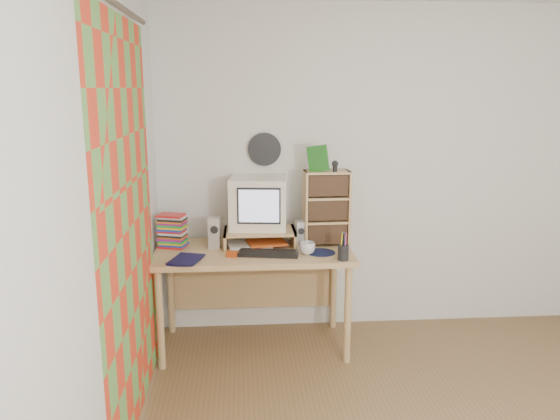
{
  "coord_description": "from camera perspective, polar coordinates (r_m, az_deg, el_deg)",
  "views": [
    {
      "loc": [
        -1.11,
        -2.38,
        1.88
      ],
      "look_at": [
        -0.84,
        1.33,
        1.05
      ],
      "focal_mm": 35.0,
      "sensor_mm": 36.0,
      "label": 1
    }
  ],
  "objects": [
    {
      "name": "desk",
      "position": [
        4.03,
        -2.81,
        -5.71
      ],
      "size": [
        1.4,
        0.7,
        0.75
      ],
      "color": "tan",
      "rests_on": "floor"
    },
    {
      "name": "speaker_right",
      "position": [
        3.99,
        2.17,
        -2.47
      ],
      "size": [
        0.08,
        0.08,
        0.19
      ],
      "primitive_type": "cube",
      "rotation": [
        0.0,
        0.0,
        0.11
      ],
      "color": "silver",
      "rests_on": "desk"
    },
    {
      "name": "pen_cup",
      "position": [
        3.69,
        6.63,
        -4.12
      ],
      "size": [
        0.09,
        0.09,
        0.15
      ],
      "primitive_type": null,
      "rotation": [
        0.0,
        0.0,
        0.23
      ],
      "color": "black",
      "rests_on": "desk"
    },
    {
      "name": "mug",
      "position": [
        3.81,
        2.87,
        -4.0
      ],
      "size": [
        0.14,
        0.14,
        0.09
      ],
      "primitive_type": "imported",
      "rotation": [
        0.0,
        0.0,
        0.33
      ],
      "color": "silver",
      "rests_on": "desk"
    },
    {
      "name": "papers",
      "position": [
        3.99,
        -2.56,
        -3.55
      ],
      "size": [
        0.35,
        0.28,
        0.04
      ],
      "primitive_type": null,
      "rotation": [
        0.0,
        0.0,
        0.18
      ],
      "color": "silver",
      "rests_on": "desk"
    },
    {
      "name": "cd_rack",
      "position": [
        4.0,
        4.86,
        0.21
      ],
      "size": [
        0.33,
        0.19,
        0.55
      ],
      "primitive_type": "cube",
      "rotation": [
        0.0,
        0.0,
        0.03
      ],
      "color": "#D7B771",
      "rests_on": "desk"
    },
    {
      "name": "crt_monitor",
      "position": [
        4.0,
        -2.3,
        0.72
      ],
      "size": [
        0.44,
        0.44,
        0.38
      ],
      "primitive_type": "cube",
      "rotation": [
        0.0,
        0.0,
        -0.11
      ],
      "color": "white",
      "rests_on": "monitor_riser"
    },
    {
      "name": "curtain",
      "position": [
        3.01,
        -15.51,
        -1.92
      ],
      "size": [
        0.0,
        2.2,
        2.2
      ],
      "primitive_type": "plane",
      "rotation": [
        1.57,
        0.0,
        1.57
      ],
      "color": "red",
      "rests_on": "left_wall"
    },
    {
      "name": "mousepad",
      "position": [
        3.86,
        4.29,
        -4.45
      ],
      "size": [
        0.24,
        0.24,
        0.0
      ],
      "primitive_type": "cylinder",
      "rotation": [
        0.0,
        0.0,
        -0.23
      ],
      "color": "black",
      "rests_on": "desk"
    },
    {
      "name": "game_box",
      "position": [
        3.91,
        3.99,
        5.39
      ],
      "size": [
        0.15,
        0.07,
        0.18
      ],
      "primitive_type": "cube",
      "rotation": [
        0.0,
        0.0,
        -0.29
      ],
      "color": "#1C621C",
      "rests_on": "cd_rack"
    },
    {
      "name": "back_wall",
      "position": [
        4.32,
        10.81,
        4.0
      ],
      "size": [
        3.5,
        0.0,
        3.5
      ],
      "primitive_type": "plane",
      "rotation": [
        1.57,
        0.0,
        0.0
      ],
      "color": "white",
      "rests_on": "floor"
    },
    {
      "name": "webcam",
      "position": [
        3.92,
        5.77,
        4.59
      ],
      "size": [
        0.05,
        0.05,
        0.08
      ],
      "primitive_type": null,
      "rotation": [
        0.0,
        0.0,
        0.14
      ],
      "color": "black",
      "rests_on": "cd_rack"
    },
    {
      "name": "left_wall",
      "position": [
        2.54,
        -18.6,
        -2.46
      ],
      "size": [
        0.0,
        3.5,
        3.5
      ],
      "primitive_type": "plane",
      "rotation": [
        1.57,
        0.0,
        1.57
      ],
      "color": "white",
      "rests_on": "floor"
    },
    {
      "name": "red_box",
      "position": [
        3.77,
        -5.03,
        -4.61
      ],
      "size": [
        0.09,
        0.07,
        0.04
      ],
      "primitive_type": "cube",
      "rotation": [
        0.0,
        0.0,
        -0.32
      ],
      "color": "#AB3C12",
      "rests_on": "desk"
    },
    {
      "name": "dvd_stack",
      "position": [
        4.02,
        -11.17,
        -2.04
      ],
      "size": [
        0.21,
        0.18,
        0.26
      ],
      "primitive_type": null,
      "rotation": [
        0.0,
        0.0,
        -0.28
      ],
      "color": "brown",
      "rests_on": "desk"
    },
    {
      "name": "wall_disc",
      "position": [
        4.14,
        -1.64,
        6.36
      ],
      "size": [
        0.25,
        0.02,
        0.25
      ],
      "primitive_type": "cylinder",
      "rotation": [
        1.57,
        0.0,
        0.0
      ],
      "color": "black",
      "rests_on": "back_wall"
    },
    {
      "name": "keyboard",
      "position": [
        3.79,
        -1.2,
        -4.54
      ],
      "size": [
        0.43,
        0.21,
        0.03
      ],
      "primitive_type": "cube",
      "rotation": [
        0.0,
        0.0,
        -0.17
      ],
      "color": "black",
      "rests_on": "desk"
    },
    {
      "name": "diary",
      "position": [
        3.74,
        -11.09,
        -4.85
      ],
      "size": [
        0.26,
        0.23,
        0.05
      ],
      "primitive_type": "imported",
      "rotation": [
        0.0,
        0.0,
        -0.29
      ],
      "color": "#100F38",
      "rests_on": "desk"
    },
    {
      "name": "speaker_left",
      "position": [
        3.97,
        -6.84,
        -2.37
      ],
      "size": [
        0.09,
        0.09,
        0.22
      ],
      "primitive_type": "cube",
      "rotation": [
        0.0,
        0.0,
        -0.11
      ],
      "color": "silver",
      "rests_on": "desk"
    },
    {
      "name": "monitor_riser",
      "position": [
        4.0,
        -2.14,
        -2.42
      ],
      "size": [
        0.52,
        0.3,
        0.12
      ],
      "color": "#D7B771",
      "rests_on": "desk"
    }
  ]
}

